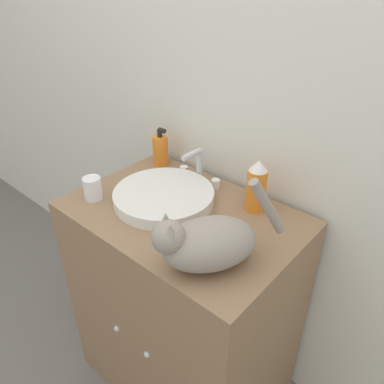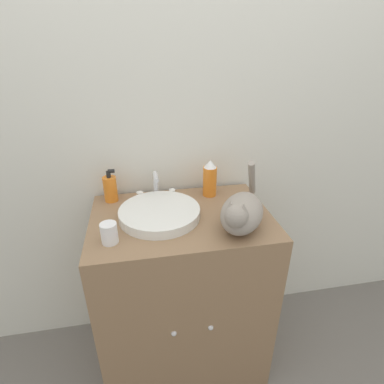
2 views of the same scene
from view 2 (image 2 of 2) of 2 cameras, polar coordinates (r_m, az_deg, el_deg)
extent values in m
cube|color=silver|center=(1.47, -4.19, 14.01)|extent=(6.00, 0.05, 2.50)
cube|color=#8C6B4C|center=(1.59, -1.79, -18.47)|extent=(0.78, 0.53, 0.89)
sphere|color=silver|center=(1.37, -3.46, -25.40)|extent=(0.02, 0.02, 0.02)
sphere|color=silver|center=(1.39, 3.61, -24.46)|extent=(0.02, 0.02, 0.02)
cylinder|color=white|center=(1.30, -6.19, -3.98)|extent=(0.35, 0.35, 0.04)
cylinder|color=silver|center=(1.45, -6.93, 1.24)|extent=(0.02, 0.02, 0.13)
cylinder|color=silver|center=(1.38, -6.93, 2.89)|extent=(0.02, 0.09, 0.02)
cylinder|color=white|center=(1.46, -9.87, -0.65)|extent=(0.03, 0.03, 0.03)
cylinder|color=white|center=(1.47, -3.81, -0.15)|extent=(0.03, 0.03, 0.03)
ellipsoid|color=gray|center=(1.21, 9.50, -3.92)|extent=(0.28, 0.31, 0.14)
sphere|color=gray|center=(1.09, 8.38, -4.50)|extent=(0.12, 0.12, 0.09)
cone|color=gray|center=(1.08, 7.23, -2.62)|extent=(0.05, 0.05, 0.04)
cone|color=gray|center=(1.07, 9.80, -3.07)|extent=(0.05, 0.05, 0.04)
cylinder|color=gray|center=(1.31, 11.34, 2.66)|extent=(0.09, 0.12, 0.19)
cylinder|color=orange|center=(1.46, -15.28, 0.55)|extent=(0.06, 0.06, 0.12)
cylinder|color=black|center=(1.43, -15.64, 3.26)|extent=(0.02, 0.02, 0.03)
cylinder|color=black|center=(1.42, -15.15, 3.87)|extent=(0.03, 0.02, 0.02)
cylinder|color=orange|center=(1.46, 3.40, 2.03)|extent=(0.07, 0.07, 0.15)
cone|color=white|center=(1.42, 3.50, 5.37)|extent=(0.06, 0.06, 0.04)
cylinder|color=white|center=(1.17, -15.50, -7.56)|extent=(0.06, 0.06, 0.08)
camera|label=1|loc=(0.93, 60.51, 15.97)|focal=35.00mm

